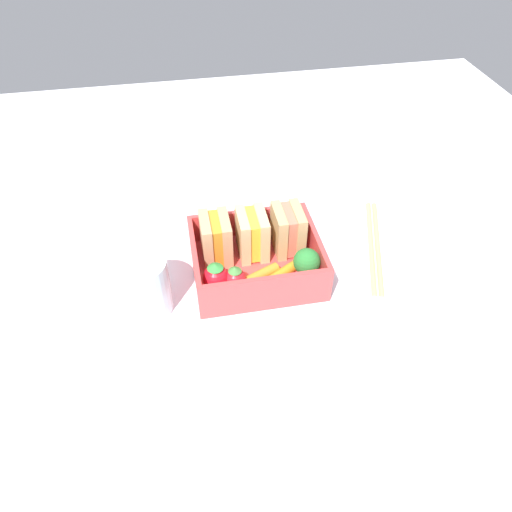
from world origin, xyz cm
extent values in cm
cube|color=silver|center=(0.00, 0.00, -1.00)|extent=(120.00, 120.00, 2.00)
cube|color=#DE4140|center=(0.00, 0.00, 0.60)|extent=(15.47, 13.07, 1.20)
cube|color=#DE4140|center=(0.00, 6.24, 3.12)|extent=(15.47, 0.60, 3.85)
cube|color=#DE4140|center=(0.00, -6.24, 3.12)|extent=(15.47, 0.60, 3.85)
cube|color=#DE4140|center=(-7.44, 0.00, 3.12)|extent=(0.60, 11.87, 3.85)
cube|color=#DE4140|center=(7.44, 0.00, 3.12)|extent=(0.60, 11.87, 3.85)
cube|color=tan|center=(-5.74, 2.54, 4.11)|extent=(1.18, 5.07, 5.82)
cube|color=orange|center=(-4.56, 2.54, 4.11)|extent=(1.18, 4.67, 5.36)
cube|color=tan|center=(-3.38, 2.54, 4.11)|extent=(1.18, 5.07, 5.82)
cube|color=#DDB67E|center=(-1.18, 2.54, 4.11)|extent=(1.18, 5.07, 5.82)
cube|color=yellow|center=(0.00, 2.54, 4.11)|extent=(1.18, 4.67, 5.36)
cube|color=#DDB67E|center=(1.18, 2.54, 4.11)|extent=(1.18, 5.07, 5.82)
cube|color=tan|center=(3.38, 2.54, 4.11)|extent=(1.18, 5.07, 5.82)
cube|color=#D87259|center=(4.56, 2.54, 4.11)|extent=(1.18, 4.67, 5.36)
cube|color=tan|center=(5.74, 2.54, 4.11)|extent=(1.18, 5.07, 5.82)
sphere|color=red|center=(-5.32, -2.90, 2.78)|extent=(3.16, 3.16, 3.16)
cone|color=green|center=(-5.32, -2.90, 4.66)|extent=(1.89, 1.89, 0.60)
sphere|color=red|center=(-3.10, -3.29, 2.52)|extent=(2.65, 2.65, 2.65)
cone|color=#43833D|center=(-3.10, -3.29, 4.15)|extent=(1.59, 1.59, 0.60)
cylinder|color=orange|center=(0.32, -2.54, 1.84)|extent=(5.11, 3.23, 1.28)
cylinder|color=orange|center=(2.85, -2.58, 1.81)|extent=(4.37, 3.28, 1.23)
cylinder|color=#98CD65|center=(5.57, -3.00, 1.81)|extent=(1.09, 1.09, 1.21)
sphere|color=#2A7831|center=(5.57, -3.00, 3.55)|extent=(3.27, 3.27, 3.27)
cylinder|color=tan|center=(16.02, 1.99, 0.35)|extent=(6.37, 17.96, 0.70)
cylinder|color=tan|center=(16.84, 1.73, 0.35)|extent=(6.37, 17.96, 0.70)
cylinder|color=silver|center=(-13.82, -3.39, 3.59)|extent=(6.54, 6.54, 7.17)
camera|label=1|loc=(-8.36, -44.17, 44.06)|focal=35.00mm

